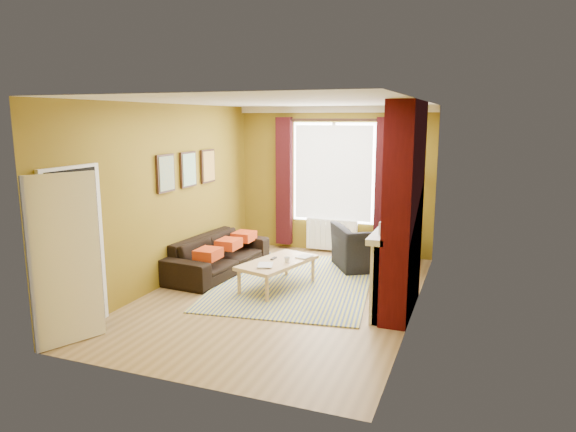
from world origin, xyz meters
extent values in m
plane|color=olive|center=(0.00, 0.00, 0.00)|extent=(5.50, 5.50, 0.00)
cube|color=olive|center=(0.00, 2.75, 1.40)|extent=(3.80, 0.02, 2.80)
cube|color=olive|center=(0.00, -2.75, 1.40)|extent=(3.80, 0.02, 2.80)
cube|color=olive|center=(1.90, 0.00, 1.40)|extent=(0.02, 5.50, 2.80)
cube|color=olive|center=(-1.90, 0.00, 1.40)|extent=(0.02, 5.50, 2.80)
cube|color=white|center=(0.00, 0.00, 2.80)|extent=(3.80, 5.50, 0.01)
cube|color=#460A0D|center=(1.72, 0.00, 1.40)|extent=(0.35, 1.40, 2.80)
cube|color=white|center=(1.53, 0.00, 0.55)|extent=(0.12, 1.30, 1.10)
cube|color=white|center=(1.48, 0.00, 1.08)|extent=(0.22, 1.40, 0.08)
cube|color=white|center=(1.51, -0.58, 0.52)|extent=(0.16, 0.14, 1.04)
cube|color=white|center=(1.51, 0.58, 0.52)|extent=(0.16, 0.14, 1.04)
cube|color=black|center=(1.56, 0.00, 0.45)|extent=(0.06, 0.80, 0.90)
cube|color=black|center=(1.54, 0.00, 0.03)|extent=(0.20, 1.00, 0.06)
cube|color=white|center=(1.49, -0.35, 1.20)|extent=(0.03, 0.12, 0.16)
cube|color=#301C12|center=(1.49, -0.10, 1.19)|extent=(0.03, 0.10, 0.14)
cylinder|color=#301C12|center=(1.49, 0.15, 1.18)|extent=(0.10, 0.10, 0.12)
cube|color=#301C12|center=(1.53, 0.00, 1.85)|extent=(0.03, 0.60, 0.75)
cube|color=olive|center=(1.51, 0.00, 1.85)|extent=(0.01, 0.52, 0.66)
cube|color=white|center=(0.00, 2.71, 2.74)|extent=(3.80, 0.08, 0.12)
cube|color=white|center=(0.00, 2.72, 1.55)|extent=(1.60, 0.04, 1.90)
cube|color=white|center=(0.00, 2.68, 1.55)|extent=(1.50, 0.02, 1.80)
cube|color=white|center=(0.00, 2.70, 1.55)|extent=(0.06, 0.04, 1.90)
cube|color=#3A0D11|center=(-0.98, 2.63, 1.35)|extent=(0.30, 0.16, 2.50)
cube|color=#3A0D11|center=(0.98, 2.63, 1.35)|extent=(0.30, 0.16, 2.50)
cylinder|color=#301C12|center=(0.00, 2.63, 2.55)|extent=(2.30, 0.05, 0.05)
cube|color=white|center=(0.00, 2.65, 0.35)|extent=(1.00, 0.10, 0.60)
cube|color=white|center=(-0.45, 2.59, 0.35)|extent=(0.04, 0.03, 0.56)
cube|color=white|center=(-0.34, 2.59, 0.35)|extent=(0.04, 0.03, 0.56)
cube|color=white|center=(-0.23, 2.59, 0.35)|extent=(0.04, 0.03, 0.56)
cube|color=white|center=(-0.12, 2.59, 0.35)|extent=(0.04, 0.03, 0.56)
cube|color=white|center=(-0.01, 2.59, 0.35)|extent=(0.04, 0.03, 0.56)
cube|color=white|center=(0.10, 2.59, 0.35)|extent=(0.04, 0.03, 0.56)
cube|color=white|center=(0.21, 2.59, 0.35)|extent=(0.04, 0.03, 0.56)
cube|color=white|center=(0.32, 2.59, 0.35)|extent=(0.04, 0.03, 0.56)
cube|color=white|center=(0.43, 2.59, 0.35)|extent=(0.04, 0.03, 0.56)
cube|color=#301C12|center=(-1.87, -0.10, 1.75)|extent=(0.04, 0.44, 0.58)
cube|color=gold|center=(-1.84, -0.10, 1.75)|extent=(0.01, 0.38, 0.52)
cube|color=#301C12|center=(-1.87, 0.55, 1.75)|extent=(0.04, 0.44, 0.58)
cube|color=#359F72|center=(-1.84, 0.55, 1.75)|extent=(0.01, 0.38, 0.52)
cube|color=#301C12|center=(-1.87, 1.20, 1.75)|extent=(0.04, 0.44, 0.58)
cube|color=#BB5A2E|center=(-1.84, 1.20, 1.75)|extent=(0.01, 0.38, 0.52)
cube|color=white|center=(-1.88, -2.05, 1.00)|extent=(0.05, 0.94, 2.06)
cube|color=black|center=(-1.85, -2.05, 1.00)|extent=(0.02, 0.80, 1.98)
cube|color=white|center=(-1.68, -2.41, 1.00)|extent=(0.37, 0.74, 1.98)
imported|color=#437534|center=(1.49, 0.45, 1.26)|extent=(0.14, 0.10, 0.27)
cube|color=#B8340F|center=(-1.27, 0.08, 0.49)|extent=(0.34, 0.40, 0.16)
cube|color=#B8340F|center=(-1.27, 0.78, 0.49)|extent=(0.34, 0.40, 0.16)
cube|color=#B8340F|center=(-1.27, 1.38, 0.49)|extent=(0.34, 0.40, 0.16)
cube|color=#334A8E|center=(-0.03, 0.63, 0.01)|extent=(2.77, 3.54, 0.02)
imported|color=black|center=(-1.42, 0.68, 0.31)|extent=(1.01, 2.21, 0.63)
imported|color=black|center=(0.94, 1.82, 0.38)|extent=(1.55, 1.50, 0.77)
cube|color=tan|center=(-0.18, 0.27, 0.41)|extent=(0.98, 1.44, 0.05)
cylinder|color=tan|center=(-0.59, -0.23, 0.19)|extent=(0.07, 0.07, 0.38)
cylinder|color=tan|center=(-0.09, -0.37, 0.19)|extent=(0.07, 0.07, 0.38)
cylinder|color=tan|center=(-0.28, 0.91, 0.19)|extent=(0.07, 0.07, 0.38)
cylinder|color=tan|center=(0.23, 0.77, 0.19)|extent=(0.07, 0.07, 0.38)
cylinder|color=#A07C45|center=(0.50, 2.34, 0.22)|extent=(0.39, 0.39, 0.44)
cylinder|color=black|center=(1.55, 2.40, 0.02)|extent=(0.31, 0.31, 0.03)
cylinder|color=black|center=(1.55, 2.40, 0.83)|extent=(0.03, 0.03, 1.59)
cone|color=beige|center=(1.55, 2.40, 1.63)|extent=(0.31, 0.31, 0.19)
imported|color=#999999|center=(-0.34, -0.10, 0.45)|extent=(0.30, 0.35, 0.03)
imported|color=#999999|center=(0.05, 0.63, 0.45)|extent=(0.26, 0.31, 0.02)
imported|color=#999999|center=(-0.01, 0.23, 0.48)|extent=(0.10, 0.10, 0.09)
cube|color=#2A2A2C|center=(-0.27, 0.34, 0.45)|extent=(0.06, 0.15, 0.02)
camera|label=1|loc=(2.64, -6.74, 2.58)|focal=32.00mm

